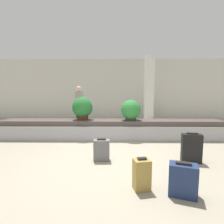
# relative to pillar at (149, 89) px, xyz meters

# --- Properties ---
(ground_plane) EXTENTS (18.00, 18.00, 0.00)m
(ground_plane) POSITION_rel_pillar_xyz_m (-1.79, -5.10, -1.60)
(ground_plane) COLOR #9E937F
(back_wall) EXTENTS (18.00, 0.06, 3.20)m
(back_wall) POSITION_rel_pillar_xyz_m (-1.79, 0.87, 0.00)
(back_wall) COLOR beige
(back_wall) RESTS_ON ground_plane
(carousel) EXTENTS (7.05, 0.76, 0.58)m
(carousel) POSITION_rel_pillar_xyz_m (-1.79, -3.38, -1.32)
(carousel) COLOR #9E9EA3
(carousel) RESTS_ON ground_plane
(pillar) EXTENTS (0.43, 0.43, 3.20)m
(pillar) POSITION_rel_pillar_xyz_m (0.00, 0.00, 0.00)
(pillar) COLOR silver
(pillar) RESTS_ON ground_plane
(suitcase_0) EXTENTS (0.41, 0.22, 0.63)m
(suitcase_0) POSITION_rel_pillar_xyz_m (-0.12, -5.23, -1.30)
(suitcase_0) COLOR black
(suitcase_0) RESTS_ON ground_plane
(suitcase_1) EXTENTS (0.43, 0.33, 0.49)m
(suitcase_1) POSITION_rel_pillar_xyz_m (-0.75, -6.41, -1.37)
(suitcase_1) COLOR navy
(suitcase_1) RESTS_ON ground_plane
(suitcase_2) EXTENTS (0.34, 0.19, 0.48)m
(suitcase_2) POSITION_rel_pillar_xyz_m (-1.99, -5.16, -1.37)
(suitcase_2) COLOR slate
(suitcase_2) RESTS_ON ground_plane
(suitcase_3) EXTENTS (0.27, 0.23, 0.49)m
(suitcase_3) POSITION_rel_pillar_xyz_m (-1.30, -6.26, -1.36)
(suitcase_3) COLOR #A3843D
(suitcase_3) RESTS_ON ground_plane
(potted_plant_0) EXTENTS (0.61, 0.61, 0.63)m
(potted_plant_0) POSITION_rel_pillar_xyz_m (-1.21, -3.41, -0.71)
(potted_plant_0) COLOR #2D2D2D
(potted_plant_0) RESTS_ON carousel
(potted_plant_1) EXTENTS (0.64, 0.64, 0.71)m
(potted_plant_1) POSITION_rel_pillar_xyz_m (-2.72, -3.32, -0.65)
(potted_plant_1) COLOR #4C2319
(potted_plant_1) RESTS_ON carousel
(traveler_0) EXTENTS (0.37, 0.31, 1.70)m
(traveler_0) POSITION_rel_pillar_xyz_m (-3.26, -1.11, -0.58)
(traveler_0) COLOR #282833
(traveler_0) RESTS_ON ground_plane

